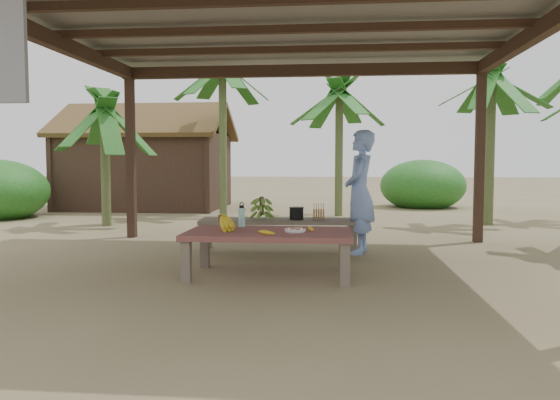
# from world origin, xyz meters

# --- Properties ---
(ground) EXTENTS (80.00, 80.00, 0.00)m
(ground) POSITION_xyz_m (0.00, 0.00, 0.00)
(ground) COLOR brown
(ground) RESTS_ON ground
(pavilion) EXTENTS (6.60, 5.60, 2.95)m
(pavilion) POSITION_xyz_m (-0.01, -0.01, 2.78)
(pavilion) COLOR black
(pavilion) RESTS_ON ground
(work_table) EXTENTS (1.80, 1.01, 0.50)m
(work_table) POSITION_xyz_m (-0.15, -0.56, 0.43)
(work_table) COLOR brown
(work_table) RESTS_ON ground
(bench) EXTENTS (2.23, 0.73, 0.45)m
(bench) POSITION_xyz_m (-0.22, 1.13, 0.39)
(bench) COLOR brown
(bench) RESTS_ON ground
(ripe_banana_bunch) EXTENTS (0.37, 0.34, 0.19)m
(ripe_banana_bunch) POSITION_xyz_m (-0.69, -0.58, 0.60)
(ripe_banana_bunch) COLOR yellow
(ripe_banana_bunch) RESTS_ON work_table
(plate) EXTENTS (0.23, 0.23, 0.04)m
(plate) POSITION_xyz_m (0.14, -0.62, 0.52)
(plate) COLOR white
(plate) RESTS_ON work_table
(loose_banana_front) EXTENTS (0.18, 0.05, 0.04)m
(loose_banana_front) POSITION_xyz_m (-0.14, -0.86, 0.52)
(loose_banana_front) COLOR yellow
(loose_banana_front) RESTS_ON work_table
(loose_banana_side) EXTENTS (0.10, 0.16, 0.04)m
(loose_banana_side) POSITION_xyz_m (0.30, -0.49, 0.52)
(loose_banana_side) COLOR yellow
(loose_banana_side) RESTS_ON work_table
(water_flask) EXTENTS (0.08, 0.08, 0.29)m
(water_flask) POSITION_xyz_m (-0.52, -0.20, 0.62)
(water_flask) COLOR #44D6C5
(water_flask) RESTS_ON work_table
(green_banana_stalk) EXTENTS (0.31, 0.31, 0.34)m
(green_banana_stalk) POSITION_xyz_m (-0.46, 1.12, 0.62)
(green_banana_stalk) COLOR #598C2D
(green_banana_stalk) RESTS_ON bench
(cooking_pot) EXTENTS (0.20, 0.20, 0.17)m
(cooking_pot) POSITION_xyz_m (0.03, 1.14, 0.53)
(cooking_pot) COLOR black
(cooking_pot) RESTS_ON bench
(skewer_rack) EXTENTS (0.18, 0.09, 0.24)m
(skewer_rack) POSITION_xyz_m (0.34, 1.12, 0.57)
(skewer_rack) COLOR #A57F47
(skewer_rack) RESTS_ON bench
(woman) EXTENTS (0.49, 0.67, 1.69)m
(woman) POSITION_xyz_m (0.90, 1.05, 0.85)
(woman) COLOR #7B9AE8
(woman) RESTS_ON ground
(hut) EXTENTS (4.40, 3.43, 2.85)m
(hut) POSITION_xyz_m (-4.50, 8.00, 1.10)
(hut) COLOR black
(hut) RESTS_ON ground
(banana_plant_ne) EXTENTS (1.80, 1.80, 3.18)m
(banana_plant_ne) POSITION_xyz_m (3.62, 4.71, 2.69)
(banana_plant_ne) COLOR #596638
(banana_plant_ne) RESTS_ON ground
(banana_plant_n) EXTENTS (1.80, 1.80, 3.13)m
(banana_plant_n) POSITION_xyz_m (0.66, 6.27, 2.64)
(banana_plant_n) COLOR #596638
(banana_plant_n) RESTS_ON ground
(banana_plant_nw) EXTENTS (1.80, 1.80, 3.71)m
(banana_plant_nw) POSITION_xyz_m (-2.02, 6.06, 3.20)
(banana_plant_nw) COLOR #596638
(banana_plant_nw) RESTS_ON ground
(banana_plant_w) EXTENTS (1.80, 1.80, 2.50)m
(banana_plant_w) POSITION_xyz_m (-3.90, 3.83, 2.03)
(banana_plant_w) COLOR #596638
(banana_plant_w) RESTS_ON ground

